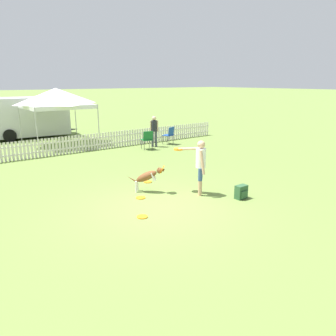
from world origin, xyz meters
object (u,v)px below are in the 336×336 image
Objects in this scene: frisbee_midfield at (141,198)px; canopy_tent_main at (56,98)px; handler_person at (199,161)px; equipment_trailer at (18,117)px; spectator_standing at (154,129)px; folding_chair_green_right at (169,134)px; frisbee_near_handler at (148,182)px; leaping_dog at (148,176)px; folding_chair_blue_left at (147,138)px; frisbee_near_dog at (142,217)px; backpack_on_grass at (241,192)px.

canopy_tent_main is (1.02, 9.42, 2.33)m from frisbee_midfield.
equipment_trailer is at bearing 52.18° from handler_person.
spectator_standing is 8.26m from equipment_trailer.
handler_person is 1.04× the size of spectator_standing.
frisbee_midfield is 8.11m from folding_chair_green_right.
spectator_standing is at bearing -45.49° from canopy_tent_main.
handler_person is 5.98× the size of frisbee_near_handler.
frisbee_near_handler is 11.65m from equipment_trailer.
folding_chair_green_right is at bearing 13.93° from handler_person.
frisbee_near_handler is 0.09× the size of canopy_tent_main.
leaping_dog is 12.37m from equipment_trailer.
folding_chair_blue_left is at bearing 54.87° from frisbee_midfield.
spectator_standing is at bearing -51.15° from equipment_trailer.
folding_chair_green_right is at bearing -177.12° from leaping_dog.
canopy_tent_main is (-4.49, 3.50, 1.80)m from folding_chair_green_right.
spectator_standing is (5.20, 7.01, 0.90)m from frisbee_near_dog.
frisbee_midfield is 0.17× the size of spectator_standing.
frisbee_midfield is 12.70m from equipment_trailer.
spectator_standing is at bearing 73.17° from backpack_on_grass.
folding_chair_blue_left is 1.00× the size of folding_chair_green_right.
folding_chair_green_right reaches higher than frisbee_midfield.
spectator_standing is at bearing 53.29° from frisbee_near_handler.
leaping_dog is 0.15× the size of equipment_trailer.
canopy_tent_main is 3.62m from equipment_trailer.
frisbee_near_handler and frisbee_midfield have the same top height.
frisbee_near_handler is at bearing 28.55° from folding_chair_green_right.
frisbee_near_handler is 1.00× the size of frisbee_near_dog.
canopy_tent_main is at bearing 96.19° from backpack_on_grass.
backpack_on_grass reaches higher than frisbee_near_dog.
backpack_on_grass is 0.43× the size of folding_chair_green_right.
handler_person is 0.51× the size of canopy_tent_main.
backpack_on_grass is 7.95m from spectator_standing.
folding_chair_green_right reaches higher than leaping_dog.
handler_person is 0.26× the size of equipment_trailer.
equipment_trailer is at bearing 95.82° from frisbee_near_handler.
backpack_on_grass is at bearing 48.60° from folding_chair_green_right.
backpack_on_grass is at bearing 90.71° from folding_chair_blue_left.
leaping_dog is at bearing -122.70° from frisbee_near_handler.
canopy_tent_main is (-2.84, 3.95, 1.80)m from folding_chair_blue_left.
canopy_tent_main reaches higher than folding_chair_green_right.
leaping_dog is 2.71m from backpack_on_grass.
backpack_on_grass is at bearing 99.20° from spectator_standing.
backpack_on_grass is 7.38m from folding_chair_blue_left.
frisbee_near_dog is 0.29× the size of folding_chair_blue_left.
equipment_trailer is (-0.19, 12.64, 1.19)m from frisbee_midfield.
frisbee_near_dog is at bearing 168.98° from backpack_on_grass.
frisbee_midfield is (0.69, 1.15, 0.00)m from frisbee_near_dog.
equipment_trailer is at bearing 87.96° from frisbee_near_dog.
equipment_trailer reaches higher than leaping_dog.
equipment_trailer is (-4.05, 7.17, 0.66)m from folding_chair_blue_left.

